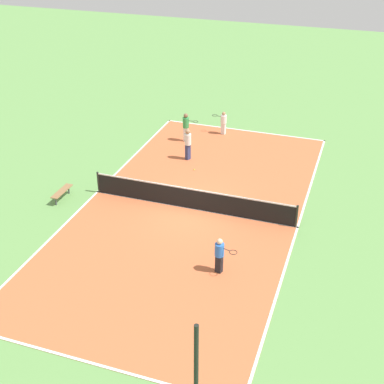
% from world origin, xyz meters
% --- Properties ---
extents(ground_plane, '(80.00, 80.00, 0.00)m').
position_xyz_m(ground_plane, '(0.00, 0.00, 0.00)').
color(ground_plane, '#60934C').
extents(court_surface, '(9.88, 19.70, 0.02)m').
position_xyz_m(court_surface, '(0.00, 0.00, 0.01)').
color(court_surface, '#C66038').
rests_on(court_surface, ground_plane).
extents(tennis_net, '(9.68, 0.10, 1.10)m').
position_xyz_m(tennis_net, '(0.00, 0.00, 0.58)').
color(tennis_net, black).
rests_on(tennis_net, court_surface).
extents(bench, '(0.36, 1.46, 0.45)m').
position_xyz_m(bench, '(6.14, 1.14, 0.39)').
color(bench, olive).
rests_on(bench, ground_plane).
extents(player_near_white, '(0.98, 0.50, 1.41)m').
position_xyz_m(player_near_white, '(1.05, -8.86, 0.81)').
color(player_near_white, white).
rests_on(player_near_white, court_surface).
extents(player_far_green, '(0.95, 0.39, 1.71)m').
position_xyz_m(player_far_green, '(2.81, -7.14, 1.01)').
color(player_far_green, white).
rests_on(player_far_green, court_surface).
extents(player_near_blue, '(0.99, 0.57, 1.52)m').
position_xyz_m(player_near_blue, '(-2.51, 4.11, 0.88)').
color(player_near_blue, black).
rests_on(player_near_blue, court_surface).
extents(player_far_white, '(0.47, 0.47, 1.76)m').
position_xyz_m(player_far_white, '(1.90, -4.87, 1.03)').
color(player_far_white, navy).
rests_on(player_far_white, court_surface).
extents(tennis_ball_near_net, '(0.07, 0.07, 0.07)m').
position_xyz_m(tennis_ball_near_net, '(-2.96, -0.32, 0.06)').
color(tennis_ball_near_net, '#CCE033').
rests_on(tennis_ball_near_net, court_surface).
extents(tennis_ball_left_sideline, '(0.07, 0.07, 0.07)m').
position_xyz_m(tennis_ball_left_sideline, '(1.16, -3.72, 0.06)').
color(tennis_ball_left_sideline, '#CCE033').
rests_on(tennis_ball_left_sideline, court_surface).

